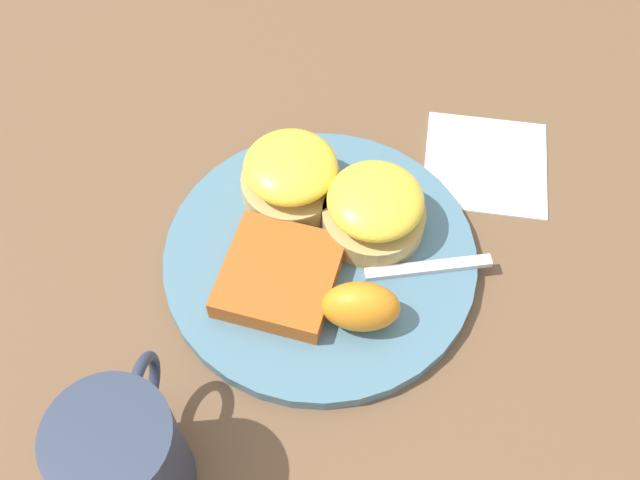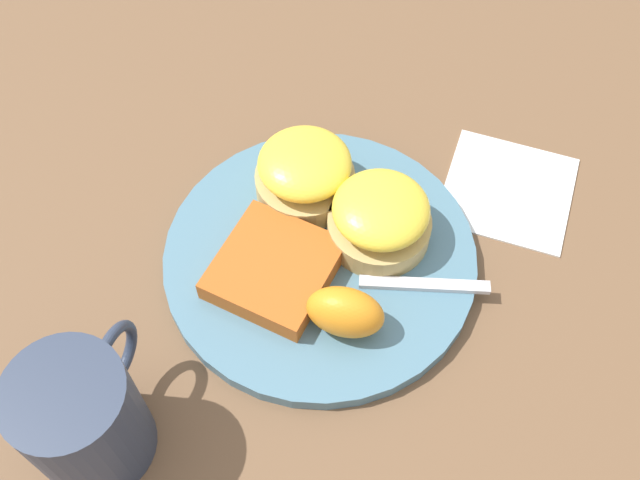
% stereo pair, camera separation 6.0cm
% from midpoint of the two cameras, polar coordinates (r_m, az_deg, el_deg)
% --- Properties ---
extents(ground_plane, '(1.10, 1.10, 0.00)m').
position_cam_midpoint_polar(ground_plane, '(0.63, -2.72, -1.89)').
color(ground_plane, brown).
extents(plate, '(0.26, 0.26, 0.01)m').
position_cam_midpoint_polar(plate, '(0.62, -2.75, -1.56)').
color(plate, slate).
rests_on(plate, ground_plane).
extents(sandwich_benedict_left, '(0.09, 0.09, 0.05)m').
position_cam_midpoint_polar(sandwich_benedict_left, '(0.61, 1.38, 2.16)').
color(sandwich_benedict_left, tan).
rests_on(sandwich_benedict_left, plate).
extents(sandwich_benedict_right, '(0.09, 0.09, 0.05)m').
position_cam_midpoint_polar(sandwich_benedict_right, '(0.63, -4.95, 4.70)').
color(sandwich_benedict_right, tan).
rests_on(sandwich_benedict_right, plate).
extents(hashbrown_patty, '(0.10, 0.10, 0.02)m').
position_cam_midpoint_polar(hashbrown_patty, '(0.59, -5.97, -2.94)').
color(hashbrown_patty, '#B5571E').
rests_on(hashbrown_patty, plate).
extents(orange_wedge, '(0.04, 0.06, 0.04)m').
position_cam_midpoint_polar(orange_wedge, '(0.56, 0.10, -5.36)').
color(orange_wedge, orange).
rests_on(orange_wedge, plate).
extents(fork, '(0.07, 0.19, 0.00)m').
position_cam_midpoint_polar(fork, '(0.60, -0.15, -2.91)').
color(fork, silver).
rests_on(fork, plate).
extents(cup, '(0.11, 0.08, 0.10)m').
position_cam_midpoint_polar(cup, '(0.53, -17.95, -15.78)').
color(cup, '#2D384C').
rests_on(cup, ground_plane).
extents(napkin, '(0.11, 0.11, 0.00)m').
position_cam_midpoint_polar(napkin, '(0.69, 10.13, 5.60)').
color(napkin, white).
rests_on(napkin, ground_plane).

